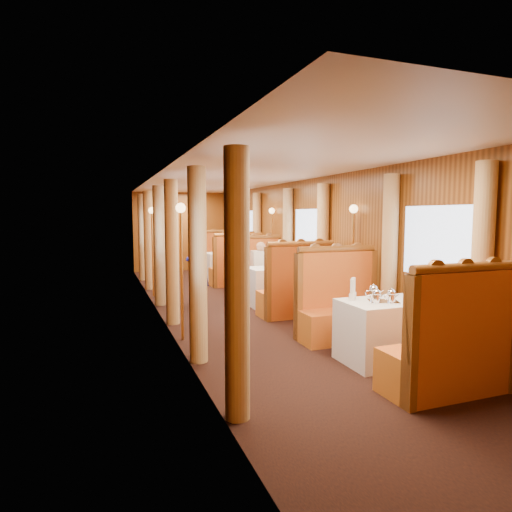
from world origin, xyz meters
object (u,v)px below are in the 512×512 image
table_far (226,266)px  fruit_plate (414,299)px  banquette_near_fwd (449,353)px  teapot_right (391,298)px  table_near (385,331)px  teapot_left (376,298)px  banquette_mid_fwd (297,293)px  rose_vase_mid (275,259)px  banquette_far_fwd (237,269)px  teapot_back (373,295)px  passenger (261,264)px  banquette_mid_aft (257,277)px  table_mid (275,286)px  steward (197,264)px  banquette_near_aft (341,310)px  tea_tray (384,302)px  rose_vase_far (224,246)px  banquette_far_aft (216,261)px

table_far → fruit_plate: size_ratio=5.30×
banquette_near_fwd → teapot_right: banquette_near_fwd is taller
table_near → teapot_left: size_ratio=6.55×
banquette_mid_fwd → rose_vase_mid: banquette_mid_fwd is taller
banquette_far_fwd → rose_vase_mid: banquette_far_fwd is taller
teapot_back → passenger: bearing=110.4°
banquette_mid_aft → fruit_plate: size_ratio=6.76×
teapot_right → passenger: (0.04, 4.39, -0.07)m
table_mid → steward: bearing=175.3°
banquette_far_fwd → passenger: (-0.00, -1.75, 0.32)m
banquette_near_aft → teapot_right: banquette_near_aft is taller
tea_tray → table_far: bearing=89.4°
teapot_left → table_mid: bearing=89.5°
table_far → rose_vase_far: bearing=142.9°
banquette_mid_aft → rose_vase_far: 2.56m
table_mid → fruit_plate: bearing=-84.7°
teapot_left → rose_vase_far: 7.12m
banquette_far_fwd → teapot_left: size_ratio=8.36×
table_far → teapot_back: size_ratio=5.90×
banquette_far_aft → fruit_plate: (0.33, -8.11, 0.35)m
banquette_mid_fwd → teapot_right: size_ratio=8.36×
steward → tea_tray: bearing=26.7°
banquette_far_fwd → banquette_near_fwd: bearing=-90.0°
banquette_far_aft → table_far: bearing=-90.0°
banquette_far_aft → fruit_plate: size_ratio=6.76×
fruit_plate → passenger: passenger is taller
rose_vase_mid → banquette_mid_fwd: bearing=-89.2°
steward → passenger: steward is taller
banquette_mid_fwd → rose_vase_far: size_ratio=3.72×
table_mid → rose_vase_mid: size_ratio=2.92×
table_far → banquette_mid_fwd: bearing=-90.0°
banquette_mid_fwd → teapot_back: banquette_mid_fwd is taller
banquette_near_fwd → teapot_back: 1.17m
table_near → teapot_back: (-0.13, 0.08, 0.45)m
teapot_right → fruit_plate: teapot_right is taller
tea_tray → passenger: passenger is taller
banquette_mid_aft → passenger: 0.42m
banquette_near_fwd → table_near: bearing=90.0°
table_near → steward: (-1.53, 3.63, 0.48)m
steward → teapot_back: bearing=26.7°
table_near → banquette_far_aft: bearing=90.0°
banquette_mid_fwd → rose_vase_mid: 1.10m
steward → rose_vase_mid: bearing=89.1°
table_mid → table_far: (0.00, 3.50, 0.00)m
banquette_far_fwd → rose_vase_far: bearing=91.9°
table_far → teapot_back: (-0.13, -6.92, 0.45)m
teapot_left → passenger: size_ratio=0.21×
teapot_left → teapot_right: same height
table_mid → tea_tray: tea_tray is taller
passenger → banquette_near_aft: bearing=-90.0°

